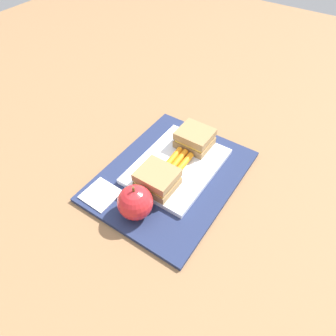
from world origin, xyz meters
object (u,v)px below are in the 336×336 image
apple (133,201)px  paper_napkin (101,194)px  carrot_sticks_bundle (177,162)px  sandwich_half_left (195,138)px  sandwich_half_right (157,179)px  food_tray (177,166)px

apple → paper_napkin: 0.09m
carrot_sticks_bundle → apple: bearing=-2.0°
sandwich_half_left → sandwich_half_right: (0.16, 0.00, 0.00)m
sandwich_half_left → paper_napkin: sandwich_half_left is taller
sandwich_half_left → apple: apple is taller
apple → sandwich_half_right: bearing=176.4°
paper_napkin → sandwich_half_left: bearing=158.7°
food_tray → carrot_sticks_bundle: 0.01m
sandwich_half_left → carrot_sticks_bundle: (0.08, 0.00, -0.01)m
sandwich_half_right → food_tray: bearing=180.0°
carrot_sticks_bundle → food_tray: bearing=-121.1°
carrot_sticks_bundle → sandwich_half_right: bearing=-0.4°
food_tray → sandwich_half_right: size_ratio=2.88×
apple → paper_napkin: apple is taller
apple → paper_napkin: size_ratio=1.18×
sandwich_half_left → paper_napkin: bearing=-21.3°
food_tray → carrot_sticks_bundle: (0.00, 0.00, 0.01)m
sandwich_half_left → sandwich_half_right: same height
paper_napkin → apple: bearing=94.2°
food_tray → sandwich_half_right: (0.08, 0.00, 0.03)m
sandwich_half_right → paper_napkin: sandwich_half_right is taller
food_tray → paper_napkin: food_tray is taller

